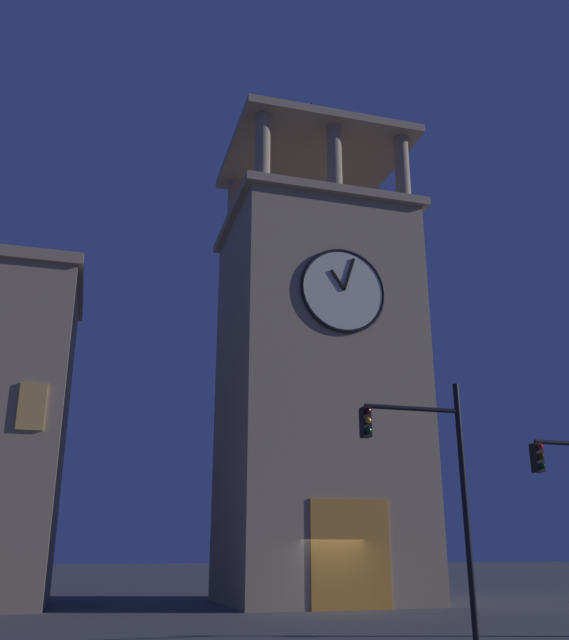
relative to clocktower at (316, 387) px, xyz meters
The scene contains 3 objects.
ground_plane 10.16m from the clocktower, 80.01° to the left, with size 200.00×200.00×0.00m, color #4C4C51.
clocktower is the anchor object (origin of this frame).
traffic_signal_mid 14.63m from the clocktower, 83.77° to the left, with size 2.81×0.41×6.30m.
Camera 1 is at (9.21, 25.37, 2.10)m, focal length 38.51 mm.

